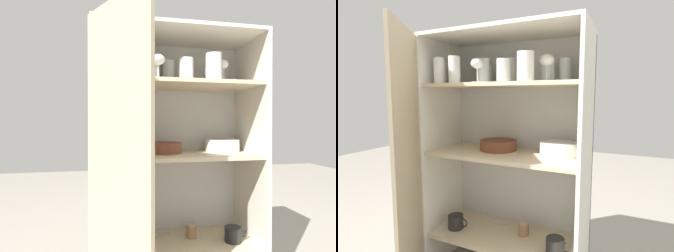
% 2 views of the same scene
% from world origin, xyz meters
% --- Properties ---
extents(cupboard_back_panel, '(0.89, 0.02, 1.38)m').
position_xyz_m(cupboard_back_panel, '(0.00, 0.38, 0.69)').
color(cupboard_back_panel, silver).
rests_on(cupboard_back_panel, ground_plane).
extents(cupboard_side_left, '(0.02, 0.41, 1.38)m').
position_xyz_m(cupboard_side_left, '(-0.44, 0.18, 0.69)').
color(cupboard_side_left, silver).
rests_on(cupboard_side_left, ground_plane).
extents(cupboard_side_right, '(0.02, 0.41, 1.38)m').
position_xyz_m(cupboard_side_right, '(0.44, 0.18, 0.69)').
color(cupboard_side_right, silver).
rests_on(cupboard_side_right, ground_plane).
extents(cupboard_top_panel, '(0.89, 0.41, 0.02)m').
position_xyz_m(cupboard_top_panel, '(0.00, 0.18, 1.39)').
color(cupboard_top_panel, silver).
rests_on(cupboard_top_panel, cupboard_side_left).
extents(shelf_board_lower, '(0.86, 0.37, 0.02)m').
position_xyz_m(shelf_board_lower, '(0.00, 0.18, 0.24)').
color(shelf_board_lower, beige).
extents(shelf_board_middle, '(0.86, 0.37, 0.02)m').
position_xyz_m(shelf_board_middle, '(0.00, 0.18, 0.73)').
color(shelf_board_middle, beige).
extents(shelf_board_upper, '(0.86, 0.37, 0.02)m').
position_xyz_m(shelf_board_upper, '(0.00, 0.18, 1.12)').
color(shelf_board_upper, beige).
extents(cupboard_door, '(0.24, 0.39, 1.38)m').
position_xyz_m(cupboard_door, '(-0.33, -0.21, 0.69)').
color(cupboard_door, tan).
rests_on(cupboard_door, ground_plane).
extents(tumbler_glass_0, '(0.07, 0.07, 0.14)m').
position_xyz_m(tumbler_glass_0, '(-0.14, 0.18, 1.20)').
color(tumbler_glass_0, white).
rests_on(tumbler_glass_0, shelf_board_upper).
extents(tumbler_glass_1, '(0.07, 0.07, 0.15)m').
position_xyz_m(tumbler_glass_1, '(-0.03, 0.31, 1.20)').
color(tumbler_glass_1, white).
rests_on(tumbler_glass_1, shelf_board_upper).
extents(tumbler_glass_2, '(0.07, 0.07, 0.13)m').
position_xyz_m(tumbler_glass_2, '(0.30, 0.30, 1.19)').
color(tumbler_glass_2, white).
rests_on(tumbler_glass_2, shelf_board_upper).
extents(tumbler_glass_3, '(0.07, 0.07, 0.10)m').
position_xyz_m(tumbler_glass_3, '(0.22, 0.26, 1.18)').
color(tumbler_glass_3, white).
rests_on(tumbler_glass_3, shelf_board_upper).
extents(tumbler_glass_4, '(0.08, 0.08, 0.14)m').
position_xyz_m(tumbler_glass_4, '(0.16, 0.06, 1.20)').
color(tumbler_glass_4, white).
rests_on(tumbler_glass_4, shelf_board_upper).
extents(tumbler_glass_5, '(0.07, 0.07, 0.12)m').
position_xyz_m(tumbler_glass_5, '(0.03, 0.10, 1.19)').
color(tumbler_glass_5, white).
rests_on(tumbler_glass_5, shelf_board_upper).
extents(tumbler_glass_6, '(0.07, 0.07, 0.15)m').
position_xyz_m(tumbler_glass_6, '(-0.26, 0.08, 1.20)').
color(tumbler_glass_6, white).
rests_on(tumbler_glass_6, shelf_board_upper).
extents(tumbler_glass_7, '(0.06, 0.06, 0.12)m').
position_xyz_m(tumbler_glass_7, '(-0.16, 0.27, 1.18)').
color(tumbler_glass_7, white).
rests_on(tumbler_glass_7, shelf_board_upper).
extents(tumbler_glass_8, '(0.07, 0.07, 0.14)m').
position_xyz_m(tumbler_glass_8, '(-0.37, 0.08, 1.20)').
color(tumbler_glass_8, white).
rests_on(tumbler_glass_8, shelf_board_upper).
extents(wine_glass_0, '(0.07, 0.07, 0.13)m').
position_xyz_m(wine_glass_0, '(-0.12, 0.09, 1.22)').
color(wine_glass_0, white).
rests_on(wine_glass_0, shelf_board_upper).
extents(wine_glass_1, '(0.07, 0.07, 0.14)m').
position_xyz_m(wine_glass_1, '(0.24, 0.15, 1.22)').
color(wine_glass_1, white).
rests_on(wine_glass_1, shelf_board_upper).
extents(plate_stack_white, '(0.20, 0.20, 0.07)m').
position_xyz_m(plate_stack_white, '(0.29, 0.24, 0.78)').
color(plate_stack_white, white).
rests_on(plate_stack_white, shelf_board_middle).
extents(mixing_bowl_large, '(0.22, 0.22, 0.06)m').
position_xyz_m(mixing_bowl_large, '(-0.07, 0.24, 0.77)').
color(mixing_bowl_large, brown).
rests_on(mixing_bowl_large, shelf_board_middle).
extents(coffee_mug_primary, '(0.13, 0.09, 0.08)m').
position_xyz_m(coffee_mug_primary, '(-0.31, 0.13, 0.29)').
color(coffee_mug_primary, black).
rests_on(coffee_mug_primary, shelf_board_lower).
extents(coffee_mug_extra_1, '(0.13, 0.09, 0.08)m').
position_xyz_m(coffee_mug_extra_1, '(0.31, 0.13, 0.29)').
color(coffee_mug_extra_1, black).
rests_on(coffee_mug_extra_1, shelf_board_lower).
extents(storage_jar, '(0.06, 0.06, 0.07)m').
position_xyz_m(storage_jar, '(0.09, 0.23, 0.29)').
color(storage_jar, '#99704C').
rests_on(storage_jar, shelf_board_lower).
extents(serving_spoon, '(0.16, 0.03, 0.01)m').
position_xyz_m(serving_spoon, '(-0.08, 0.29, 0.25)').
color(serving_spoon, silver).
rests_on(serving_spoon, shelf_board_lower).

